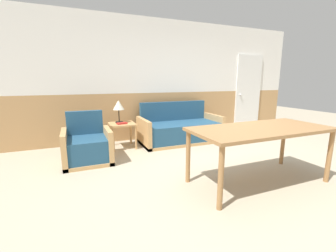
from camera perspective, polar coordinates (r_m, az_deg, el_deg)
name	(u,v)px	position (r m, az deg, el deg)	size (l,w,h in m)	color
ground_plane	(236,178)	(3.39, 16.94, -12.46)	(16.00, 16.00, 0.00)	#B2A58C
wall_back	(166,80)	(5.39, -0.53, 11.52)	(7.20, 0.06, 2.70)	tan
couch	(180,130)	(5.00, 3.04, -1.06)	(1.77, 0.87, 0.87)	tan
armchair	(87,147)	(4.00, -19.81, -5.04)	(0.76, 0.74, 0.83)	tan
side_table	(122,128)	(4.61, -11.55, -0.38)	(0.50, 0.50, 0.51)	tan
table_lamp	(119,106)	(4.62, -12.45, 5.02)	(0.23, 0.23, 0.46)	black
book_stack	(122,123)	(4.51, -11.61, 0.68)	(0.21, 0.14, 0.03)	#B22823
dining_table	(261,133)	(3.16, 22.48, -1.67)	(1.85, 0.85, 0.75)	#9E7042
entry_door	(248,93)	(6.66, 19.64, 7.95)	(0.82, 0.09, 2.02)	white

